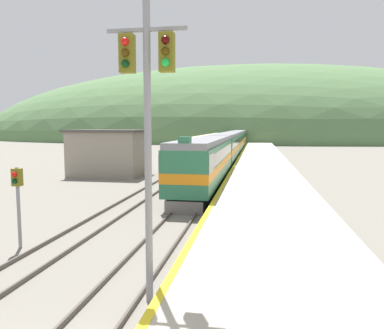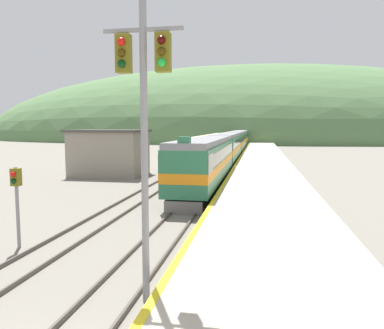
{
  "view_description": "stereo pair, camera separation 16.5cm",
  "coord_description": "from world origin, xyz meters",
  "px_view_note": "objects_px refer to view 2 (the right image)",
  "views": [
    {
      "loc": [
        3.97,
        -5.36,
        4.98
      ],
      "look_at": [
        -0.33,
        19.61,
        2.38
      ],
      "focal_mm": 35.0,
      "sensor_mm": 36.0,
      "label": 1
    },
    {
      "loc": [
        4.13,
        -5.34,
        4.98
      ],
      "look_at": [
        -0.33,
        19.61,
        2.38
      ],
      "focal_mm": 35.0,
      "sensor_mm": 36.0,
      "label": 2
    }
  ],
  "objects_px": {
    "carriage_third": "(236,141)",
    "signal_mast_main": "(144,105)",
    "siding_train": "(213,144)",
    "carriage_second": "(227,147)",
    "express_train_lead_car": "(206,161)",
    "carriage_fourth": "(242,138)",
    "signal_post_siding": "(16,190)"
  },
  "relations": [
    {
      "from": "express_train_lead_car",
      "to": "carriage_second",
      "type": "relative_size",
      "value": 0.96
    },
    {
      "from": "carriage_second",
      "to": "carriage_fourth",
      "type": "relative_size",
      "value": 1.0
    },
    {
      "from": "carriage_second",
      "to": "signal_post_siding",
      "type": "xyz_separation_m",
      "value": [
        -5.53,
        -36.51,
        0.21
      ]
    },
    {
      "from": "carriage_fourth",
      "to": "siding_train",
      "type": "height_order",
      "value": "carriage_fourth"
    },
    {
      "from": "carriage_fourth",
      "to": "siding_train",
      "type": "distance_m",
      "value": 24.49
    },
    {
      "from": "siding_train",
      "to": "signal_mast_main",
      "type": "relative_size",
      "value": 4.7
    },
    {
      "from": "signal_mast_main",
      "to": "signal_post_siding",
      "type": "relative_size",
      "value": 2.53
    },
    {
      "from": "carriage_third",
      "to": "signal_post_siding",
      "type": "distance_m",
      "value": 57.47
    },
    {
      "from": "express_train_lead_car",
      "to": "siding_train",
      "type": "xyz_separation_m",
      "value": [
        -4.0,
        37.75,
        -0.43
      ]
    },
    {
      "from": "carriage_second",
      "to": "express_train_lead_car",
      "type": "bearing_deg",
      "value": -90.0
    },
    {
      "from": "express_train_lead_car",
      "to": "signal_post_siding",
      "type": "height_order",
      "value": "express_train_lead_car"
    },
    {
      "from": "carriage_third",
      "to": "signal_mast_main",
      "type": "bearing_deg",
      "value": -89.02
    },
    {
      "from": "express_train_lead_car",
      "to": "carriage_third",
      "type": "xyz_separation_m",
      "value": [
        0.0,
        41.22,
        -0.01
      ]
    },
    {
      "from": "carriage_fourth",
      "to": "siding_train",
      "type": "relative_size",
      "value": 0.5
    },
    {
      "from": "carriage_second",
      "to": "carriage_fourth",
      "type": "bearing_deg",
      "value": 90.0
    },
    {
      "from": "signal_post_siding",
      "to": "carriage_second",
      "type": "bearing_deg",
      "value": 81.38
    },
    {
      "from": "carriage_second",
      "to": "signal_mast_main",
      "type": "distance_m",
      "value": 40.31
    },
    {
      "from": "express_train_lead_car",
      "to": "carriage_fourth",
      "type": "height_order",
      "value": "express_train_lead_car"
    },
    {
      "from": "carriage_third",
      "to": "siding_train",
      "type": "bearing_deg",
      "value": -139.04
    },
    {
      "from": "carriage_third",
      "to": "signal_post_siding",
      "type": "height_order",
      "value": "carriage_third"
    },
    {
      "from": "carriage_second",
      "to": "carriage_fourth",
      "type": "xyz_separation_m",
      "value": [
        0.0,
        41.38,
        0.0
      ]
    },
    {
      "from": "carriage_third",
      "to": "carriage_fourth",
      "type": "height_order",
      "value": "same"
    },
    {
      "from": "carriage_second",
      "to": "siding_train",
      "type": "relative_size",
      "value": 0.5
    },
    {
      "from": "carriage_second",
      "to": "signal_mast_main",
      "type": "relative_size",
      "value": 2.35
    },
    {
      "from": "carriage_third",
      "to": "signal_mast_main",
      "type": "height_order",
      "value": "signal_mast_main"
    },
    {
      "from": "signal_mast_main",
      "to": "signal_post_siding",
      "type": "bearing_deg",
      "value": 151.0
    },
    {
      "from": "carriage_second",
      "to": "signal_post_siding",
      "type": "distance_m",
      "value": 36.93
    },
    {
      "from": "signal_post_siding",
      "to": "carriage_third",
      "type": "bearing_deg",
      "value": 84.48
    },
    {
      "from": "carriage_second",
      "to": "carriage_third",
      "type": "height_order",
      "value": "same"
    },
    {
      "from": "express_train_lead_car",
      "to": "signal_post_siding",
      "type": "relative_size",
      "value": 5.71
    },
    {
      "from": "carriage_third",
      "to": "siding_train",
      "type": "relative_size",
      "value": 0.5
    },
    {
      "from": "carriage_third",
      "to": "signal_mast_main",
      "type": "xyz_separation_m",
      "value": [
        1.04,
        -60.85,
        3.35
      ]
    }
  ]
}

